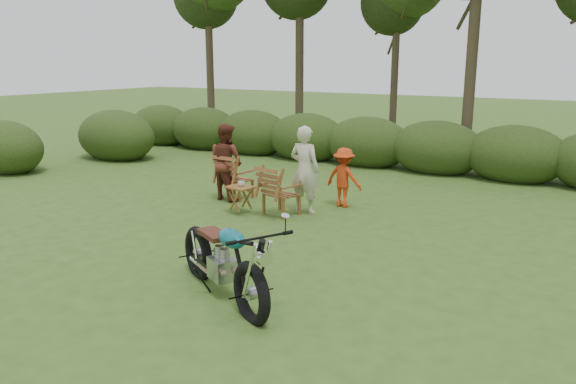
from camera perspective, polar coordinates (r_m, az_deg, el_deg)
The scene contains 10 objects.
ground at distance 7.84m, azimuth -5.07°, elevation -9.07°, with size 80.00×80.00×0.00m, color #314E1A.
tree_line at distance 16.03m, azimuth 18.16°, elevation 15.71°, with size 22.52×11.62×8.14m.
motorcycle at distance 7.44m, azimuth -6.61°, elevation -10.36°, with size 2.25×0.86×1.29m, color #0D98AA, non-canonical shape.
lawn_chair_right at distance 11.03m, azimuth -0.66°, elevation -2.32°, with size 0.68×0.68×0.98m, color #5B3516, non-canonical shape.
lawn_chair_left at distance 12.38m, azimuth -5.22°, elevation -0.62°, with size 0.68×0.68×0.98m, color brown, non-canonical shape.
side_table at distance 11.10m, azimuth -4.85°, elevation -0.80°, with size 0.53×0.44×0.54m, color #5A3916, non-canonical shape.
cup at distance 11.04m, azimuth -4.77°, elevation 0.85°, with size 0.13×0.13×0.11m, color beige.
adult_a at distance 11.20m, azimuth 1.68°, elevation -2.07°, with size 0.63×0.41×1.73m, color beige.
adult_b at distance 12.31m, azimuth -6.20°, elevation -0.73°, with size 0.80×0.63×1.65m, color #5A2719.
child at distance 11.68m, azimuth 5.62°, elevation -1.48°, with size 0.79×0.46×1.23m, color #C13812.
Camera 1 is at (4.33, -5.80, 2.99)m, focal length 35.00 mm.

